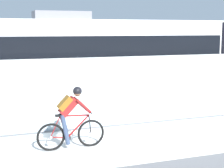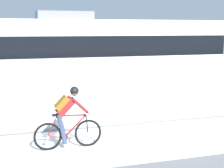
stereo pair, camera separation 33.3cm
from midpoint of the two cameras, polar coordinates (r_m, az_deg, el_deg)
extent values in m
plane|color=slate|center=(10.44, 7.58, -8.41)|extent=(200.00, 200.00, 0.00)
cube|color=silver|center=(10.44, 7.58, -8.38)|extent=(32.00, 3.20, 0.01)
cube|color=silver|center=(11.92, 3.54, -3.47)|extent=(32.00, 0.05, 1.10)
cube|color=white|center=(13.48, 0.52, -0.04)|extent=(32.00, 0.36, 2.03)
cube|color=#595654|center=(15.97, -2.59, -2.38)|extent=(32.00, 0.08, 0.01)
cube|color=#595654|center=(17.32, -4.00, -1.52)|extent=(32.00, 0.08, 0.01)
cube|color=silver|center=(16.56, -1.66, 4.64)|extent=(11.00, 2.50, 3.10)
cube|color=black|center=(16.54, -1.66, 5.85)|extent=(10.56, 2.54, 1.04)
cube|color=orange|center=(16.71, -1.64, -0.05)|extent=(10.78, 2.53, 0.28)
cube|color=slate|center=(16.02, -8.54, 10.61)|extent=(2.40, 1.10, 0.36)
cube|color=#232326|center=(16.00, -13.70, -1.29)|extent=(1.40, 1.88, 0.20)
cylinder|color=black|center=(15.31, -13.39, -1.95)|extent=(0.60, 0.10, 0.60)
cylinder|color=black|center=(16.72, -13.96, -1.10)|extent=(0.60, 0.10, 0.60)
cube|color=#232326|center=(18.13, 8.99, -0.01)|extent=(1.40, 1.88, 0.20)
cylinder|color=black|center=(17.52, 10.11, -0.54)|extent=(0.60, 0.10, 0.60)
cylinder|color=black|center=(18.77, 7.93, 0.11)|extent=(0.60, 0.10, 0.60)
cube|color=black|center=(18.98, 14.23, 4.89)|extent=(0.16, 2.54, 2.94)
torus|color=black|center=(9.55, -4.35, -7.72)|extent=(0.72, 0.06, 0.72)
cylinder|color=#99999E|center=(9.55, -4.35, -7.72)|extent=(0.07, 0.10, 0.07)
torus|color=black|center=(9.34, -10.63, -8.22)|extent=(0.72, 0.06, 0.72)
cylinder|color=#99999E|center=(9.34, -10.63, -8.22)|extent=(0.07, 0.10, 0.07)
cylinder|color=maroon|center=(9.42, -6.36, -6.63)|extent=(0.60, 0.04, 0.58)
cylinder|color=maroon|center=(9.34, -8.63, -6.72)|extent=(0.22, 0.04, 0.59)
cylinder|color=maroon|center=(9.32, -6.93, -4.96)|extent=(0.76, 0.04, 0.07)
cylinder|color=maroon|center=(9.39, -9.33, -8.30)|extent=(0.43, 0.03, 0.09)
cylinder|color=maroon|center=(9.29, -9.92, -6.63)|extent=(0.27, 0.02, 0.53)
cylinder|color=black|center=(9.48, -4.51, -6.31)|extent=(0.08, 0.03, 0.49)
cube|color=black|center=(9.24, -9.22, -4.90)|extent=(0.24, 0.10, 0.05)
cylinder|color=black|center=(9.39, -4.69, -4.29)|extent=(0.03, 0.58, 0.03)
cylinder|color=#262628|center=(9.43, -8.05, -8.38)|extent=(0.18, 0.02, 0.18)
cube|color=maroon|center=(9.24, -7.91, -3.51)|extent=(0.50, 0.28, 0.51)
cube|color=#8C5919|center=(9.20, -8.49, -3.00)|extent=(0.38, 0.30, 0.38)
sphere|color=#997051|center=(9.22, -6.49, -1.32)|extent=(0.20, 0.20, 0.20)
sphere|color=black|center=(9.22, -6.50, -1.11)|extent=(0.23, 0.23, 0.23)
cylinder|color=maroon|center=(9.16, -5.51, -3.51)|extent=(0.41, 0.08, 0.41)
cylinder|color=maroon|center=(9.46, -5.99, -3.12)|extent=(0.41, 0.08, 0.41)
cylinder|color=#384766|center=(9.27, -8.39, -7.12)|extent=(0.25, 0.11, 0.79)
cylinder|color=#384766|center=(9.40, -8.63, -6.01)|extent=(0.25, 0.11, 0.52)
camera|label=1|loc=(0.17, -90.80, -0.12)|focal=58.11mm
camera|label=2|loc=(0.17, 89.20, 0.12)|focal=58.11mm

